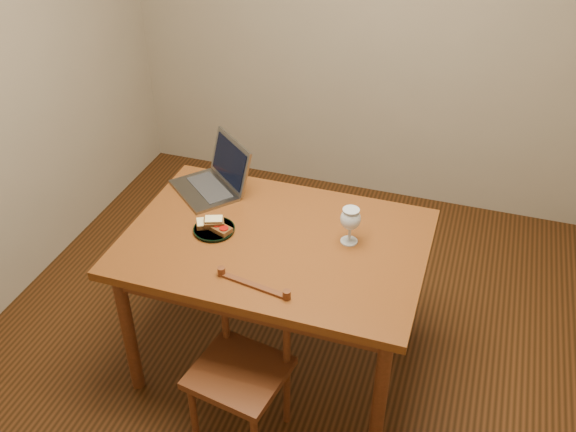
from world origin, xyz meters
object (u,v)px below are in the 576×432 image
(table, at_px, (275,255))
(laptop, at_px, (216,177))
(chair, at_px, (241,361))
(plate, at_px, (214,230))
(milk_glass, at_px, (350,226))

(table, distance_m, laptop, 0.53)
(chair, height_order, laptop, laptop)
(table, xyz_separation_m, chair, (0.00, -0.43, -0.23))
(plate, bearing_deg, milk_glass, 10.88)
(chair, height_order, plate, plate)
(plate, bearing_deg, chair, -55.81)
(chair, xyz_separation_m, laptop, (-0.40, 0.74, 0.38))
(milk_glass, bearing_deg, chair, -120.77)
(chair, distance_m, plate, 0.59)
(plate, xyz_separation_m, laptop, (-0.13, 0.33, 0.05))
(chair, bearing_deg, milk_glass, 68.77)
(milk_glass, distance_m, laptop, 0.75)
(table, height_order, chair, chair)
(table, distance_m, chair, 0.49)
(table, xyz_separation_m, laptop, (-0.40, 0.30, 0.15))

